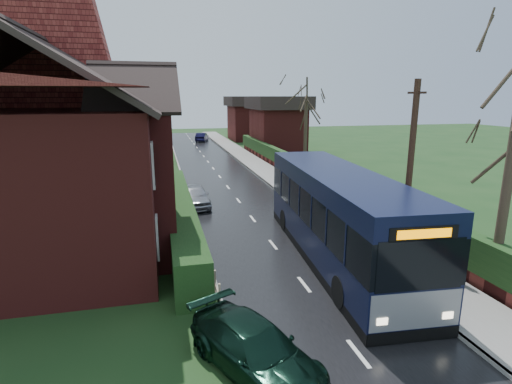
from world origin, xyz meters
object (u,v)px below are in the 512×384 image
object	(u,v)px
brick_house	(65,146)
bus	(338,217)
car_silver	(195,196)
car_green	(255,349)
telegraph_pole	(410,172)
bus_stop_sign	(323,184)

from	to	relation	value
brick_house	bus	distance (m)	12.13
bus	car_silver	distance (m)	10.70
brick_house	car_green	world-z (taller)	brick_house
car_silver	bus	bearing A→B (deg)	-65.59
car_green	telegraph_pole	bearing A→B (deg)	10.87
telegraph_pole	car_green	bearing A→B (deg)	-151.57
car_silver	bus_stop_sign	size ratio (longest dim) A/B	1.43
bus_stop_sign	bus	bearing A→B (deg)	-92.73
bus	telegraph_pole	bearing A→B (deg)	-7.48
car_silver	telegraph_pole	bearing A→B (deg)	-55.77
car_silver	telegraph_pole	size ratio (longest dim) A/B	0.54
bus_stop_sign	telegraph_pole	world-z (taller)	telegraph_pole
bus	car_silver	size ratio (longest dim) A/B	3.14
car_green	car_silver	bearing A→B (deg)	65.50
car_green	bus_stop_sign	world-z (taller)	bus_stop_sign
car_silver	bus_stop_sign	world-z (taller)	bus_stop_sign
car_green	bus_stop_sign	xyz separation A→B (m)	(6.72, 11.93, 1.17)
brick_house	car_silver	size ratio (longest dim) A/B	3.80
brick_house	car_green	distance (m)	12.90
brick_house	car_silver	world-z (taller)	brick_house
car_silver	car_green	world-z (taller)	car_silver
car_green	bus_stop_sign	distance (m)	13.74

